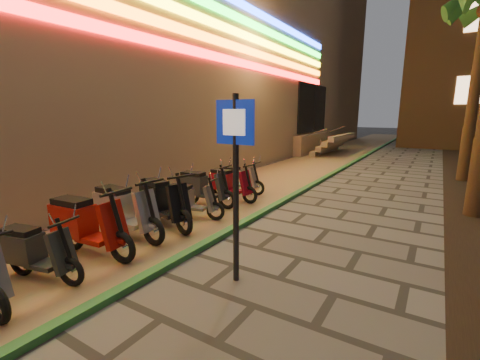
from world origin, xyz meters
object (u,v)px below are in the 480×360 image
Objects in this scene: scooter_6 at (123,210)px; scooter_10 at (228,183)px; scooter_4 at (33,251)px; scooter_11 at (237,179)px; scooter_5 at (84,224)px; pedestrian_sign at (235,164)px; scooter_8 at (189,200)px; scooter_9 at (201,187)px; scooter_7 at (162,201)px.

scooter_6 reaches higher than scooter_10.
scooter_6 is at bearing 85.60° from scooter_4.
scooter_6 reaches higher than scooter_11.
scooter_5 reaches higher than scooter_10.
pedestrian_sign reaches higher than scooter_4.
scooter_8 is (0.05, 3.51, -0.00)m from scooter_4.
scooter_10 is at bearing 79.90° from scooter_8.
scooter_4 is 6.25m from scooter_11.
scooter_9 is at bearing 92.89° from scooter_6.
scooter_8 is 1.90m from scooter_10.
scooter_10 reaches higher than scooter_11.
scooter_4 is 1.90m from scooter_6.
scooter_8 is at bearing -86.96° from scooter_11.
scooter_9 is 0.94m from scooter_10.
scooter_11 reaches higher than scooter_4.
scooter_10 is at bearing 67.51° from scooter_9.
scooter_4 is 0.80× the size of scooter_7.
scooter_4 is at bearing -72.17° from scooter_7.
scooter_8 is 1.08m from scooter_9.
scooter_11 reaches higher than scooter_8.
pedestrian_sign reaches higher than scooter_11.
scooter_10 is at bearing 83.13° from scooter_5.
scooter_5 is 5.29m from scooter_11.
scooter_6 is at bearing -93.33° from scooter_9.
scooter_5 is 4.46m from scooter_10.
scooter_6 is 4.37m from scooter_11.
pedestrian_sign reaches higher than scooter_7.
scooter_7 is 0.74m from scooter_8.
scooter_4 is 3.51m from scooter_8.
scooter_7 is 3.45m from scooter_11.
scooter_10 is (-0.07, 5.41, 0.04)m from scooter_4.
scooter_7 is (-0.12, 2.80, 0.11)m from scooter_4.
scooter_10 is (0.22, 3.54, -0.08)m from scooter_6.
scooter_11 is (-0.29, 6.24, 0.01)m from scooter_4.
pedestrian_sign reaches higher than scooter_10.
scooter_6 is 2.64m from scooter_9.
scooter_7 is at bearing -91.18° from scooter_11.
scooter_8 is (0.17, 0.71, -0.12)m from scooter_7.
scooter_5 is 1.15× the size of scooter_10.
scooter_6 is at bearing 91.77° from scooter_5.
scooter_8 is at bearing 79.56° from scooter_5.
scooter_10 is at bearing -79.23° from scooter_11.
scooter_9 is at bearing -103.53° from scooter_10.
scooter_6 is 1.68m from scooter_8.
pedestrian_sign reaches higher than scooter_9.
pedestrian_sign is 3.25m from scooter_7.
scooter_4 is at bearing -148.48° from pedestrian_sign.
scooter_4 is 0.97× the size of scooter_11.
scooter_6 is 1.00× the size of scooter_7.
scooter_4 is 5.41m from scooter_10.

